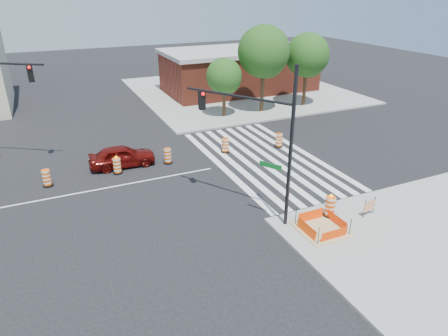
# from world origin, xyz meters

# --- Properties ---
(ground) EXTENTS (120.00, 120.00, 0.00)m
(ground) POSITION_xyz_m (0.00, 0.00, 0.00)
(ground) COLOR black
(ground) RESTS_ON ground
(sidewalk_ne) EXTENTS (22.00, 22.00, 0.15)m
(sidewalk_ne) POSITION_xyz_m (18.00, 18.00, 0.07)
(sidewalk_ne) COLOR gray
(sidewalk_ne) RESTS_ON ground
(crosswalk_east) EXTENTS (6.75, 13.50, 0.01)m
(crosswalk_east) POSITION_xyz_m (10.95, 0.00, 0.01)
(crosswalk_east) COLOR silver
(crosswalk_east) RESTS_ON ground
(lane_centerline) EXTENTS (14.00, 0.12, 0.01)m
(lane_centerline) POSITION_xyz_m (0.00, 0.00, 0.01)
(lane_centerline) COLOR silver
(lane_centerline) RESTS_ON ground
(excavation_pit) EXTENTS (2.20, 2.20, 0.90)m
(excavation_pit) POSITION_xyz_m (9.00, -9.00, 0.22)
(excavation_pit) COLOR tan
(excavation_pit) RESTS_ON ground
(brick_storefront) EXTENTS (16.50, 8.50, 4.60)m
(brick_storefront) POSITION_xyz_m (18.00, 18.00, 2.32)
(brick_storefront) COLOR maroon
(brick_storefront) RESTS_ON ground
(red_coupe) EXTENTS (4.26, 1.84, 1.43)m
(red_coupe) POSITION_xyz_m (1.92, 2.73, 0.72)
(red_coupe) COLOR #540907
(red_coupe) RESTS_ON ground
(signal_pole_se) EXTENTS (3.22, 5.00, 7.70)m
(signal_pole_se) POSITION_xyz_m (6.85, -6.45, 4.73)
(signal_pole_se) COLOR black
(signal_pole_se) RESTS_ON ground
(pit_drum) EXTENTS (0.64, 0.64, 1.26)m
(pit_drum) POSITION_xyz_m (10.10, -8.14, 0.67)
(pit_drum) COLOR black
(pit_drum) RESTS_ON ground
(barricade) EXTENTS (0.81, 0.15, 0.96)m
(barricade) POSITION_xyz_m (11.98, -8.88, 0.68)
(barricade) COLOR #E95104
(barricade) RESTS_ON ground
(tree_north_c) EXTENTS (3.14, 3.10, 5.27)m
(tree_north_c) POSITION_xyz_m (12.41, 9.73, 3.53)
(tree_north_c) COLOR #382314
(tree_north_c) RESTS_ON ground
(tree_north_d) EXTENTS (4.60, 4.60, 7.83)m
(tree_north_d) POSITION_xyz_m (16.26, 9.74, 5.26)
(tree_north_d) COLOR #382314
(tree_north_d) RESTS_ON ground
(tree_north_e) EXTENTS (4.09, 4.09, 6.95)m
(tree_north_e) POSITION_xyz_m (21.02, 9.86, 4.67)
(tree_north_e) COLOR #382314
(tree_north_e) RESTS_ON ground
(median_drum_2) EXTENTS (0.60, 0.60, 1.02)m
(median_drum_2) POSITION_xyz_m (-2.70, 1.70, 0.48)
(median_drum_2) COLOR black
(median_drum_2) RESTS_ON ground
(median_drum_3) EXTENTS (0.60, 0.60, 1.18)m
(median_drum_3) POSITION_xyz_m (1.39, 1.77, 0.49)
(median_drum_3) COLOR black
(median_drum_3) RESTS_ON ground
(median_drum_4) EXTENTS (0.60, 0.60, 1.02)m
(median_drum_4) POSITION_xyz_m (4.76, 1.98, 0.48)
(median_drum_4) COLOR black
(median_drum_4) RESTS_ON ground
(median_drum_5) EXTENTS (0.60, 0.60, 1.02)m
(median_drum_5) POSITION_xyz_m (9.03, 2.15, 0.48)
(median_drum_5) COLOR black
(median_drum_5) RESTS_ON ground
(median_drum_6) EXTENTS (0.60, 0.60, 1.02)m
(median_drum_6) POSITION_xyz_m (13.03, 1.44, 0.48)
(median_drum_6) COLOR black
(median_drum_6) RESTS_ON ground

